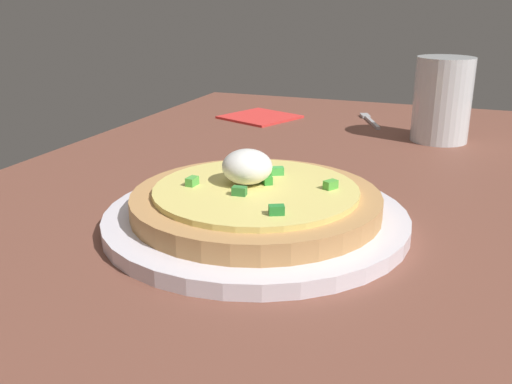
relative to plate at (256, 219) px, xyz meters
The scene contains 6 objects.
dining_table 10.12cm from the plate, 138.02° to the left, with size 126.02×86.82×3.04cm, color brown.
plate is the anchor object (origin of this frame).
pizza 2.04cm from the plate, 128.27° to the right, with size 23.57×23.57×5.76cm.
cup_near 43.77cm from the plate, 161.40° to the left, with size 8.39×8.39×12.43cm.
fork 51.66cm from the plate, behind, with size 11.18×5.44×0.50cm.
napkin 50.21cm from the plate, 159.98° to the right, with size 11.25×11.25×0.40cm, color red.
Camera 1 is at (54.52, 11.33, 24.03)cm, focal length 39.97 mm.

